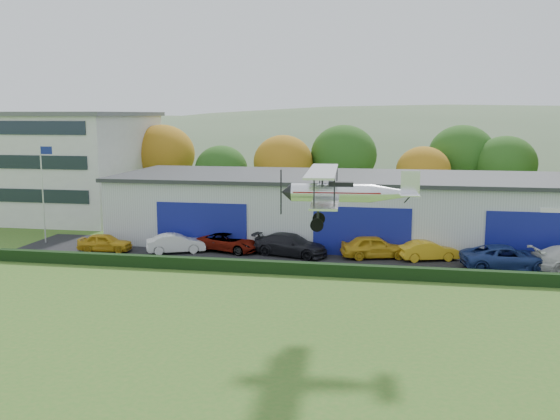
% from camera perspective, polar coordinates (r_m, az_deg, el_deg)
% --- Properties ---
extents(ground, '(300.00, 300.00, 0.00)m').
position_cam_1_polar(ground, '(24.90, -7.32, -15.30)').
color(ground, '#366B21').
rests_on(ground, ground).
extents(apron, '(48.00, 9.00, 0.05)m').
position_cam_1_polar(apron, '(43.96, 4.88, -4.48)').
color(apron, black).
rests_on(apron, ground).
extents(hedge, '(46.00, 0.60, 0.80)m').
position_cam_1_polar(hedge, '(39.24, 4.19, -5.55)').
color(hedge, black).
rests_on(hedge, ground).
extents(hangar, '(40.60, 12.60, 5.30)m').
position_cam_1_polar(hangar, '(50.17, 7.99, 0.20)').
color(hangar, '#B2B7BC').
rests_on(hangar, ground).
extents(office_block, '(20.60, 15.60, 10.40)m').
position_cam_1_polar(office_block, '(66.78, -21.29, 4.04)').
color(office_block, silver).
rests_on(office_block, ground).
extents(flagpole, '(1.05, 0.10, 8.00)m').
position_cam_1_polar(flagpole, '(51.55, -21.15, 2.30)').
color(flagpole, silver).
rests_on(flagpole, ground).
extents(tree_belt, '(75.70, 13.22, 10.12)m').
position_cam_1_polar(tree_belt, '(62.68, 4.78, 4.70)').
color(tree_belt, '#3D2614').
rests_on(tree_belt, ground).
extents(distant_hills, '(430.00, 196.00, 56.00)m').
position_cam_1_polar(distant_hills, '(163.64, 6.40, 0.70)').
color(distant_hills, '#4C6642').
rests_on(distant_hills, ground).
extents(car_0, '(4.09, 1.95, 1.35)m').
position_cam_1_polar(car_0, '(47.46, -15.97, -2.93)').
color(car_0, gold).
rests_on(car_0, apron).
extents(car_1, '(4.49, 3.14, 1.40)m').
position_cam_1_polar(car_1, '(45.85, -9.67, -3.08)').
color(car_1, silver).
rests_on(car_1, apron).
extents(car_2, '(5.29, 3.38, 1.36)m').
position_cam_1_polar(car_2, '(45.86, -4.83, -3.01)').
color(car_2, gray).
rests_on(car_2, apron).
extents(car_3, '(5.84, 3.55, 1.58)m').
position_cam_1_polar(car_3, '(44.32, 0.99, -3.25)').
color(car_3, black).
rests_on(car_3, apron).
extents(car_4, '(5.11, 3.09, 1.63)m').
position_cam_1_polar(car_4, '(44.10, 8.80, -3.39)').
color(car_4, gold).
rests_on(car_4, apron).
extents(car_5, '(4.40, 2.67, 1.37)m').
position_cam_1_polar(car_5, '(44.21, 13.67, -3.68)').
color(car_5, gold).
rests_on(car_5, apron).
extents(car_6, '(6.26, 3.63, 1.64)m').
position_cam_1_polar(car_6, '(42.86, 20.40, -4.20)').
color(car_6, navy).
rests_on(car_6, apron).
extents(biplane, '(6.41, 7.35, 2.75)m').
position_cam_1_polar(biplane, '(28.55, 5.85, 1.78)').
color(biplane, silver).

